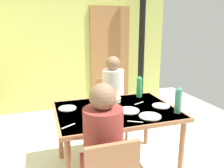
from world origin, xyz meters
TOP-DOWN VIEW (x-y plane):
  - wall_back at (0.00, 2.28)m, footprint 4.24×0.10m
  - door_wooden at (0.93, 2.20)m, footprint 0.80×0.05m
  - stove_pipe_column at (1.50, 1.93)m, footprint 0.12×0.12m
  - dining_table at (0.32, 0.04)m, footprint 1.31×0.95m
  - chair_far_diner at (0.52, 0.87)m, footprint 0.40×0.40m
  - person_near_diner at (-0.02, -0.65)m, footprint 0.30×0.37m
  - person_far_diner at (0.52, 0.74)m, footprint 0.30×0.37m
  - water_bottle_green_near at (0.90, -0.25)m, footprint 0.07×0.07m
  - water_bottle_green_far at (0.75, 0.38)m, footprint 0.07×0.07m
  - serving_bowl_center at (0.38, 0.30)m, footprint 0.17×0.17m
  - dinner_plate_near_left at (0.43, -0.05)m, footprint 0.23×0.23m
  - dinner_plate_near_right at (0.84, -0.02)m, footprint 0.20×0.20m
  - dinner_plate_far_center at (-0.18, 0.23)m, footprint 0.19×0.19m
  - dinner_plate_far_side at (0.58, -0.26)m, footprint 0.22×0.22m
  - drinking_glass_by_near_diner at (0.06, -0.26)m, footprint 0.06×0.06m
  - bread_plate_sliced at (0.15, 0.10)m, footprint 0.19×0.19m
  - cutlery_knife_near at (0.65, 0.15)m, footprint 0.14×0.08m
  - cutlery_fork_near at (0.20, -0.18)m, footprint 0.11×0.12m
  - cutlery_knife_far at (0.39, -0.33)m, footprint 0.14×0.09m
  - cutlery_fork_far at (-0.23, -0.23)m, footprint 0.14×0.09m

SIDE VIEW (x-z plane):
  - chair_far_diner at x=0.52m, z-range 0.06..0.93m
  - dining_table at x=0.32m, z-range 0.29..1.02m
  - cutlery_knife_near at x=0.65m, z-range 0.73..0.73m
  - cutlery_fork_near at x=0.20m, z-range 0.73..0.73m
  - cutlery_knife_far at x=0.39m, z-range 0.73..0.73m
  - cutlery_fork_far at x=-0.23m, z-range 0.73..0.73m
  - dinner_plate_near_left at x=0.43m, z-range 0.73..0.74m
  - dinner_plate_near_right at x=0.84m, z-range 0.73..0.74m
  - dinner_plate_far_center at x=-0.18m, z-range 0.73..0.74m
  - dinner_plate_far_side at x=0.58m, z-range 0.73..0.74m
  - bread_plate_sliced at x=0.15m, z-range 0.73..0.75m
  - serving_bowl_center at x=0.38m, z-range 0.73..0.78m
  - drinking_glass_by_near_diner at x=0.06m, z-range 0.73..0.83m
  - person_near_diner at x=-0.02m, z-range 0.40..1.17m
  - person_far_diner at x=0.52m, z-range 0.40..1.17m
  - water_bottle_green_far at x=0.75m, z-range 0.72..1.00m
  - water_bottle_green_near at x=0.90m, z-range 0.72..1.01m
  - door_wooden at x=0.93m, z-range 0.00..2.00m
  - wall_back at x=0.00m, z-range 0.00..2.72m
  - stove_pipe_column at x=1.50m, z-range 0.00..2.72m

